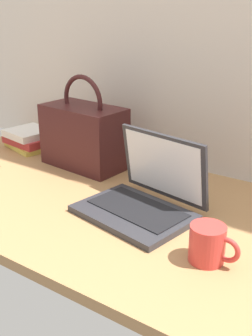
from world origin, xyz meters
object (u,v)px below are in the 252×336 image
laptop (144,196)px  coffee_mug (208,244)px  book_stack (29,139)px  handbag (84,135)px  remote_control_far (174,178)px

laptop → coffee_mug: laptop is taller
book_stack → handbag: bearing=-4.8°
laptop → handbag: handbag is taller
remote_control_far → laptop: bearing=-82.1°
coffee_mug → laptop: bearing=153.4°
coffee_mug → remote_control_far: 0.47m
book_stack → remote_control_far: bearing=2.5°
remote_control_far → book_stack: book_stack is taller
laptop → remote_control_far: laptop is taller
laptop → handbag: 0.42m
coffee_mug → book_stack: bearing=160.3°
laptop → coffee_mug: size_ratio=2.86×
handbag → laptop: bearing=-26.3°
coffee_mug → handbag: (-0.63, 0.31, 0.07)m
coffee_mug → remote_control_far: coffee_mug is taller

